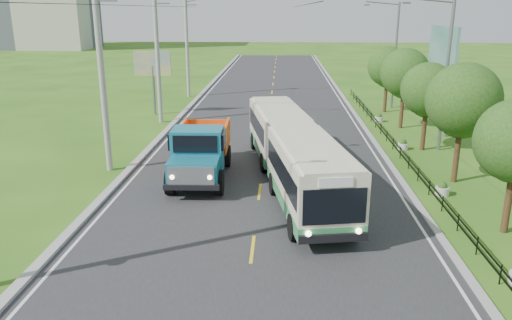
# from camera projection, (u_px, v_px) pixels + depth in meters

# --- Properties ---
(ground) EXTENTS (240.00, 240.00, 0.00)m
(ground) POSITION_uv_depth(u_px,v_px,m) (252.00, 249.00, 18.19)
(ground) COLOR #2B5B15
(ground) RESTS_ON ground
(road) EXTENTS (14.00, 120.00, 0.02)m
(road) POSITION_uv_depth(u_px,v_px,m) (268.00, 126.00, 37.31)
(road) COLOR #28282B
(road) RESTS_ON ground
(curb_left) EXTENTS (0.40, 120.00, 0.15)m
(curb_left) POSITION_uv_depth(u_px,v_px,m) (173.00, 124.00, 37.63)
(curb_left) COLOR #9E9E99
(curb_left) RESTS_ON ground
(curb_right) EXTENTS (0.30, 120.00, 0.10)m
(curb_right) POSITION_uv_depth(u_px,v_px,m) (364.00, 127.00, 36.95)
(curb_right) COLOR #9E9E99
(curb_right) RESTS_ON ground
(edge_line_left) EXTENTS (0.12, 120.00, 0.00)m
(edge_line_left) POSITION_uv_depth(u_px,v_px,m) (180.00, 125.00, 37.62)
(edge_line_left) COLOR silver
(edge_line_left) RESTS_ON road
(edge_line_right) EXTENTS (0.12, 120.00, 0.00)m
(edge_line_right) POSITION_uv_depth(u_px,v_px,m) (357.00, 127.00, 36.98)
(edge_line_right) COLOR silver
(edge_line_right) RESTS_ON road
(centre_dash) EXTENTS (0.12, 2.20, 0.00)m
(centre_dash) POSITION_uv_depth(u_px,v_px,m) (252.00, 249.00, 18.18)
(centre_dash) COLOR yellow
(centre_dash) RESTS_ON road
(railing_right) EXTENTS (0.04, 40.00, 0.60)m
(railing_right) POSITION_uv_depth(u_px,v_px,m) (393.00, 145.00, 31.10)
(railing_right) COLOR black
(railing_right) RESTS_ON ground
(pole_near) EXTENTS (3.51, 0.32, 10.00)m
(pole_near) POSITION_uv_depth(u_px,v_px,m) (103.00, 76.00, 25.72)
(pole_near) COLOR gray
(pole_near) RESTS_ON ground
(pole_mid) EXTENTS (3.51, 0.32, 10.00)m
(pole_mid) POSITION_uv_depth(u_px,v_px,m) (158.00, 55.00, 37.19)
(pole_mid) COLOR gray
(pole_mid) RESTS_ON ground
(pole_far) EXTENTS (3.51, 0.32, 10.00)m
(pole_far) POSITION_uv_depth(u_px,v_px,m) (187.00, 45.00, 48.66)
(pole_far) COLOR gray
(pole_far) RESTS_ON ground
(tree_third) EXTENTS (3.60, 3.62, 6.00)m
(tree_third) POSITION_uv_depth(u_px,v_px,m) (463.00, 104.00, 24.34)
(tree_third) COLOR #382314
(tree_third) RESTS_ON ground
(tree_fourth) EXTENTS (3.24, 3.31, 5.40)m
(tree_fourth) POSITION_uv_depth(u_px,v_px,m) (428.00, 92.00, 30.19)
(tree_fourth) COLOR #382314
(tree_fourth) RESTS_ON ground
(tree_fifth) EXTENTS (3.48, 3.52, 5.80)m
(tree_fifth) POSITION_uv_depth(u_px,v_px,m) (405.00, 75.00, 35.85)
(tree_fifth) COLOR #382314
(tree_fifth) RESTS_ON ground
(tree_back) EXTENTS (3.30, 3.36, 5.50)m
(tree_back) POSITION_uv_depth(u_px,v_px,m) (388.00, 69.00, 41.64)
(tree_back) COLOR #382314
(tree_back) RESTS_ON ground
(streetlight_mid) EXTENTS (3.02, 0.20, 9.07)m
(streetlight_mid) POSITION_uv_depth(u_px,v_px,m) (444.00, 71.00, 29.64)
(streetlight_mid) COLOR slate
(streetlight_mid) RESTS_ON ground
(streetlight_far) EXTENTS (3.02, 0.20, 9.07)m
(streetlight_far) POSITION_uv_depth(u_px,v_px,m) (394.00, 52.00, 43.02)
(streetlight_far) COLOR slate
(streetlight_far) RESTS_ON ground
(planter_near) EXTENTS (0.64, 0.64, 0.67)m
(planter_near) POSITION_uv_depth(u_px,v_px,m) (442.00, 189.00, 23.43)
(planter_near) COLOR silver
(planter_near) RESTS_ON ground
(planter_mid) EXTENTS (0.64, 0.64, 0.67)m
(planter_mid) POSITION_uv_depth(u_px,v_px,m) (403.00, 145.00, 31.08)
(planter_mid) COLOR silver
(planter_mid) RESTS_ON ground
(planter_far) EXTENTS (0.64, 0.64, 0.67)m
(planter_far) POSITION_uv_depth(u_px,v_px,m) (379.00, 118.00, 38.72)
(planter_far) COLOR silver
(planter_far) RESTS_ON ground
(billboard_left) EXTENTS (3.00, 0.20, 5.20)m
(billboard_left) POSITION_uv_depth(u_px,v_px,m) (153.00, 67.00, 40.47)
(billboard_left) COLOR slate
(billboard_left) RESTS_ON ground
(billboard_right) EXTENTS (0.24, 6.00, 7.30)m
(billboard_right) POSITION_uv_depth(u_px,v_px,m) (442.00, 54.00, 35.17)
(billboard_right) COLOR slate
(billboard_right) RESTS_ON ground
(bus) EXTENTS (5.11, 15.80, 3.01)m
(bus) POSITION_uv_depth(u_px,v_px,m) (292.00, 149.00, 24.60)
(bus) COLOR #33814B
(bus) RESTS_ON ground
(dump_truck) EXTENTS (2.85, 6.90, 2.87)m
(dump_truck) POSITION_uv_depth(u_px,v_px,m) (201.00, 148.00, 25.40)
(dump_truck) COLOR #167089
(dump_truck) RESTS_ON ground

